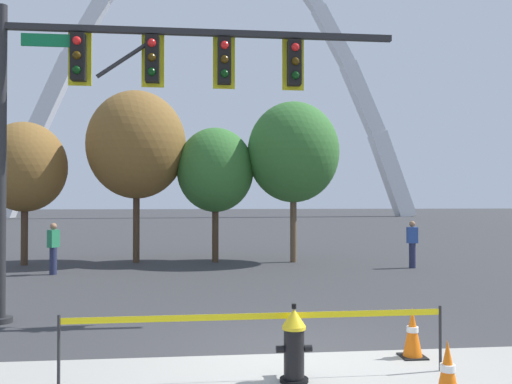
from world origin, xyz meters
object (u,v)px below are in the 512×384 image
at_px(fire_hydrant, 294,345).
at_px(traffic_cone_mid_sidewalk, 412,333).
at_px(traffic_cone_by_hydrant, 448,373).
at_px(traffic_signal_gantry, 130,92).
at_px(monument_arch, 213,81).
at_px(pedestrian_walking_left, 53,248).
at_px(pedestrian_standing_center, 412,244).

bearing_deg(fire_hydrant, traffic_cone_mid_sidewalk, 23.42).
height_order(traffic_cone_by_hydrant, traffic_signal_gantry, traffic_signal_gantry).
relative_size(monument_arch, pedestrian_walking_left, 34.77).
bearing_deg(pedestrian_walking_left, monument_arch, 83.55).
bearing_deg(pedestrian_standing_center, fire_hydrant, -119.44).
bearing_deg(traffic_signal_gantry, traffic_cone_mid_sidewalk, -32.97).
bearing_deg(fire_hydrant, monument_arch, 89.79).
xyz_separation_m(fire_hydrant, pedestrian_walking_left, (-5.73, 10.13, 0.35)).
bearing_deg(traffic_signal_gantry, pedestrian_walking_left, 116.36).
xyz_separation_m(traffic_cone_by_hydrant, pedestrian_walking_left, (-7.33, 11.03, 0.46)).
xyz_separation_m(traffic_cone_mid_sidewalk, pedestrian_standing_center, (4.01, 9.66, 0.46)).
distance_m(fire_hydrant, monument_arch, 65.29).
xyz_separation_m(traffic_cone_mid_sidewalk, monument_arch, (-1.68, 62.03, 17.75)).
relative_size(traffic_cone_by_hydrant, traffic_cone_mid_sidewalk, 1.00).
bearing_deg(pedestrian_walking_left, fire_hydrant, -60.51).
distance_m(traffic_cone_by_hydrant, pedestrian_standing_center, 12.18).
distance_m(traffic_cone_by_hydrant, pedestrian_walking_left, 13.25).
bearing_deg(monument_arch, traffic_cone_mid_sidewalk, -88.45).
bearing_deg(monument_arch, traffic_signal_gantry, -92.69).
relative_size(traffic_cone_by_hydrant, traffic_signal_gantry, 0.09).
bearing_deg(traffic_signal_gantry, monument_arch, 87.31).
relative_size(traffic_cone_mid_sidewalk, pedestrian_walking_left, 0.46).
distance_m(fire_hydrant, traffic_cone_mid_sidewalk, 2.08).
bearing_deg(monument_arch, traffic_cone_by_hydrant, -88.77).
relative_size(pedestrian_walking_left, pedestrian_standing_center, 1.00).
distance_m(fire_hydrant, pedestrian_standing_center, 12.04).
distance_m(monument_arch, pedestrian_standing_center, 55.45).
bearing_deg(traffic_signal_gantry, traffic_cone_by_hydrant, -48.06).
relative_size(traffic_cone_mid_sidewalk, traffic_signal_gantry, 0.09).
relative_size(fire_hydrant, traffic_cone_by_hydrant, 1.36).
distance_m(traffic_cone_by_hydrant, monument_arch, 66.20).
height_order(traffic_cone_by_hydrant, monument_arch, monument_arch).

